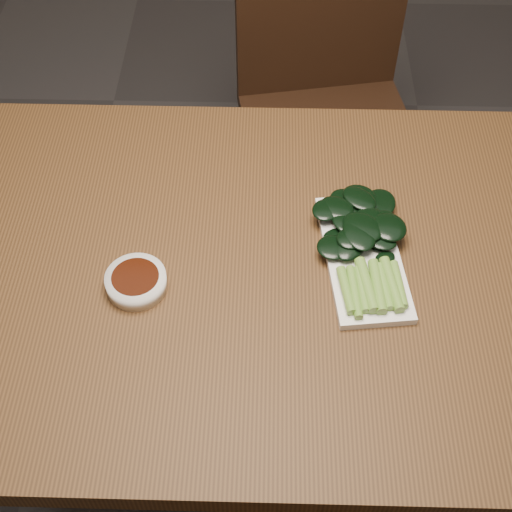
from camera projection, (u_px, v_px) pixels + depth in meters
name	position (u px, v px, depth m)	size (l,w,h in m)	color
ground	(256.00, 449.00, 1.77)	(6.00, 6.00, 0.00)	#312E2E
table	(255.00, 289.00, 1.24)	(1.40, 0.80, 0.75)	#4C2E15
chair_far	(326.00, 102.00, 1.85)	(0.50, 0.50, 0.89)	black
sauce_bowl	(136.00, 282.00, 1.15)	(0.10, 0.10, 0.03)	white
serving_plate	(363.00, 257.00, 1.19)	(0.15, 0.28, 0.01)	white
gai_lan	(362.00, 236.00, 1.19)	(0.17, 0.30, 0.03)	#72A338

